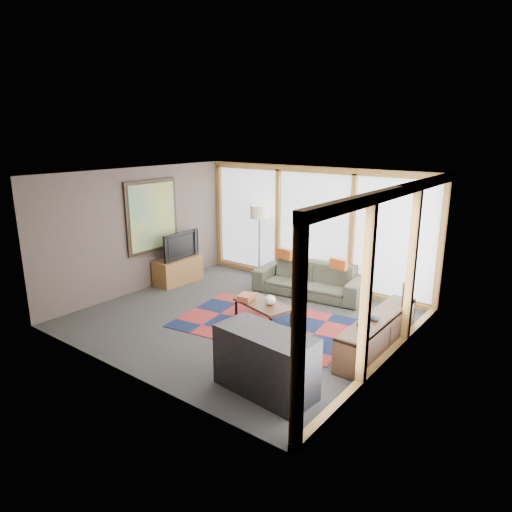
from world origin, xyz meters
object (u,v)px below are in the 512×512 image
Objects in this scene: sofa at (310,279)px; bar_counter at (265,362)px; coffee_table at (263,313)px; television at (178,245)px; bookshelf at (378,333)px; floor_lamp at (259,241)px; tv_console at (178,270)px.

sofa is 1.72× the size of bar_counter.
coffee_table is (0.08, -1.75, -0.15)m from sofa.
television is at bearing 154.85° from bar_counter.
coffee_table is 2.26m from bar_counter.
coffee_table is at bearing -105.49° from television.
coffee_table is 2.07m from bookshelf.
floor_lamp is (-1.59, 0.36, 0.50)m from sofa.
floor_lamp is at bearing 133.00° from bar_counter.
tv_console reaches higher than bookshelf.
coffee_table is at bearing -51.66° from floor_lamp.
bar_counter is at bearing -52.71° from coffee_table.
floor_lamp is 1.96m from tv_console.
sofa is 1.76m from coffee_table.
bar_counter is (4.19, -2.45, -0.45)m from television.
television reaches higher than tv_console.
tv_console is (-2.84, 0.64, 0.10)m from coffee_table.
floor_lamp is 0.76× the size of bookshelf.
floor_lamp is 4.96m from bar_counter.
coffee_table is 1.03× the size of television.
television reaches higher than bar_counter.
sofa is 2.12× the size of coffee_table.
floor_lamp is 1.55× the size of coffee_table.
sofa is 2.19× the size of television.
bar_counter is (1.36, -1.79, 0.24)m from coffee_table.
bar_counter reaches higher than bookshelf.
sofa is 3.82m from bar_counter.
tv_console is 0.58m from television.
television is (-1.16, -1.45, 0.03)m from floor_lamp.
television is at bearing 166.87° from coffee_table.
floor_lamp is 1.60× the size of television.
television reaches higher than coffee_table.
floor_lamp is 1.26× the size of bar_counter.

